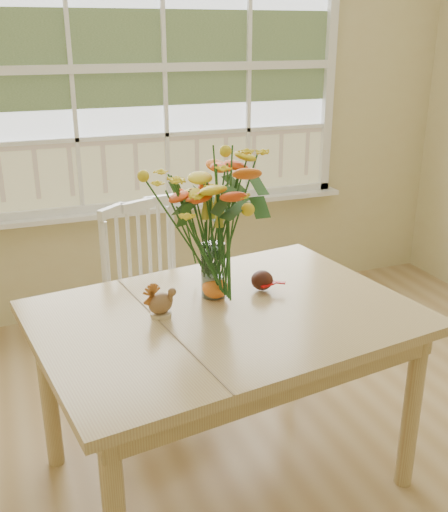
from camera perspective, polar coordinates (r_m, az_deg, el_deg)
name	(u,v)px	position (r m, az deg, el deg)	size (l,w,h in m)	color
wall_back	(164,101)	(3.82, -5.74, 14.48)	(4.00, 0.02, 2.70)	#D2C286
window	(165,70)	(3.77, -5.68, 17.17)	(2.42, 0.12, 1.74)	silver
dining_table	(226,333)	(2.33, 0.18, -7.37)	(1.53, 1.19, 0.75)	tan
windsor_chair	(153,293)	(2.96, -6.75, -3.56)	(0.58, 0.57, 0.97)	white
flower_vase	(213,218)	(2.31, -1.08, 3.64)	(0.46, 0.46, 0.54)	white
pumpkin	(215,289)	(2.38, -0.82, -3.14)	(0.11, 0.11, 0.08)	orange
turkey_figurine	(161,303)	(2.25, -6.06, -4.52)	(0.12, 0.11, 0.12)	#CCB78C
dark_gourd	(262,281)	(2.46, 3.64, -2.41)	(0.13, 0.09, 0.08)	#38160F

